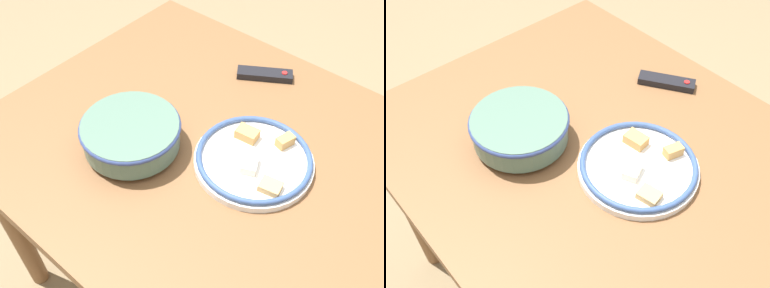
{
  "view_description": "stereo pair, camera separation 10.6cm",
  "coord_description": "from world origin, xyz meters",
  "views": [
    {
      "loc": [
        0.38,
        -0.62,
        1.59
      ],
      "look_at": [
        -0.09,
        -0.06,
        0.8
      ],
      "focal_mm": 42.0,
      "sensor_mm": 36.0,
      "label": 1
    },
    {
      "loc": [
        0.46,
        -0.55,
        1.59
      ],
      "look_at": [
        -0.09,
        -0.06,
        0.8
      ],
      "focal_mm": 42.0,
      "sensor_mm": 36.0,
      "label": 2
    }
  ],
  "objects": [
    {
      "name": "dining_table",
      "position": [
        0.0,
        0.0,
        0.67
      ],
      "size": [
        1.28,
        0.92,
        0.76
      ],
      "color": "brown",
      "rests_on": "ground_plane"
    },
    {
      "name": "food_plate",
      "position": [
        0.04,
        0.02,
        0.78
      ],
      "size": [
        0.29,
        0.29,
        0.04
      ],
      "color": "white",
      "rests_on": "dining_table"
    },
    {
      "name": "noodle_bowl",
      "position": [
        -0.23,
        -0.14,
        0.81
      ],
      "size": [
        0.25,
        0.25,
        0.08
      ],
      "color": "#4C6B5B",
      "rests_on": "dining_table"
    },
    {
      "name": "tv_remote",
      "position": [
        -0.13,
        0.31,
        0.77
      ],
      "size": [
        0.16,
        0.12,
        0.02
      ],
      "rotation": [
        0.0,
        0.0,
        5.27
      ],
      "color": "black",
      "rests_on": "dining_table"
    }
  ]
}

